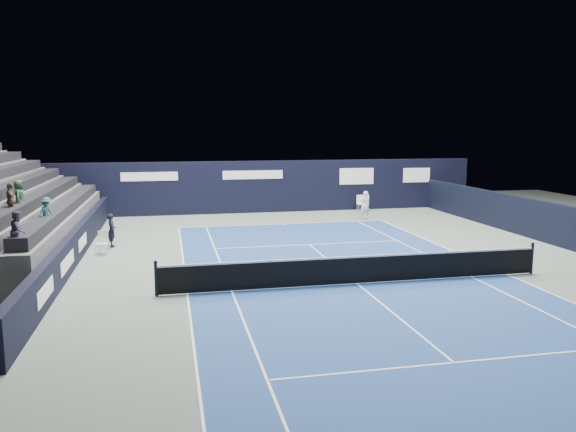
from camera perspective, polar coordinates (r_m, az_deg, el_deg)
name	(u,v)px	position (r m, az deg, el deg)	size (l,w,h in m)	color
ground	(339,269)	(20.46, 5.21, -5.39)	(48.00, 48.00, 0.00)	#53635A
court_surface	(357,284)	(18.62, 7.04, -6.85)	(10.97, 23.77, 0.01)	navy
enclosure_wall_right	(529,218)	(28.50, 23.32, -0.18)	(0.30, 22.00, 1.80)	black
folding_chair_back_a	(360,200)	(34.72, 7.36, 1.58)	(0.45, 0.48, 0.99)	white
folding_chair_back_b	(365,202)	(34.55, 7.83, 1.41)	(0.59, 0.58, 1.03)	white
line_judge_chair	(102,241)	(23.85, -18.35, -2.43)	(0.52, 0.51, 0.95)	white
line_judge	(112,230)	(25.16, -17.49, -1.39)	(0.53, 0.35, 1.45)	black
court_markings	(357,284)	(18.62, 7.04, -6.83)	(11.03, 23.83, 0.00)	white
tennis_net	(357,269)	(18.49, 7.07, -5.34)	(12.90, 0.10, 1.10)	black
back_sponsor_wall	(269,186)	(34.12, -1.98, 3.03)	(26.00, 0.63, 3.10)	black
side_barrier_left	(78,242)	(23.59, -20.55, -2.52)	(0.33, 22.00, 1.20)	black
tennis_player	(365,205)	(31.73, 7.83, 1.12)	(0.60, 0.81, 1.57)	white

